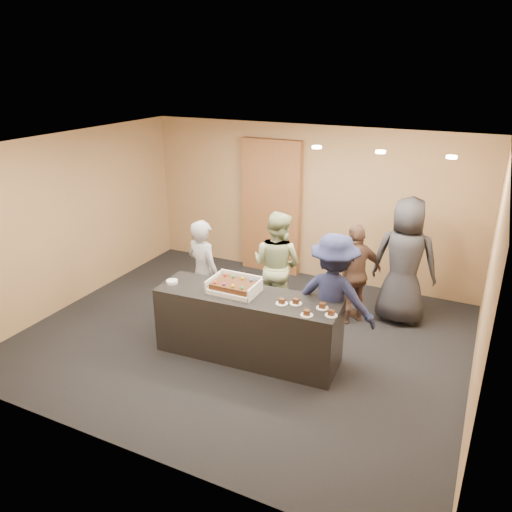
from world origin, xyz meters
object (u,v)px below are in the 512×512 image
(person_server_grey, at_px, (204,273))
(person_dark_suit, at_px, (405,261))
(plate_stack, at_px, (172,282))
(person_navy_man, at_px, (333,298))
(storage_cabinet, at_px, (271,207))
(sheet_cake, at_px, (234,285))
(serving_counter, at_px, (248,326))
(person_sage_man, at_px, (277,265))
(cake_box, at_px, (235,288))
(person_brown_extra, at_px, (355,274))

(person_server_grey, relative_size, person_dark_suit, 0.84)
(plate_stack, xyz_separation_m, person_navy_man, (2.07, 0.57, -0.06))
(plate_stack, bearing_deg, storage_cabinet, 87.20)
(plate_stack, bearing_deg, sheet_cake, 7.61)
(serving_counter, relative_size, person_dark_suit, 1.25)
(person_server_grey, bearing_deg, plate_stack, 98.88)
(sheet_cake, bearing_deg, person_dark_suit, 46.08)
(storage_cabinet, distance_m, person_sage_man, 1.84)
(cake_box, bearing_deg, serving_counter, -6.83)
(sheet_cake, distance_m, person_navy_man, 1.28)
(cake_box, relative_size, person_server_grey, 0.39)
(person_brown_extra, distance_m, person_dark_suit, 0.74)
(serving_counter, distance_m, person_sage_man, 1.28)
(plate_stack, relative_size, person_sage_man, 0.09)
(person_server_grey, bearing_deg, person_navy_man, -164.97)
(serving_counter, xyz_separation_m, cake_box, (-0.19, 0.02, 0.49))
(storage_cabinet, relative_size, person_navy_man, 1.41)
(storage_cabinet, height_order, sheet_cake, storage_cabinet)
(serving_counter, distance_m, person_dark_suit, 2.54)
(person_dark_suit, bearing_deg, person_navy_man, 63.41)
(cake_box, height_order, person_navy_man, person_navy_man)
(sheet_cake, relative_size, person_brown_extra, 0.35)
(plate_stack, xyz_separation_m, person_brown_extra, (2.06, 1.67, -0.16))
(storage_cabinet, bearing_deg, person_sage_man, -63.11)
(person_sage_man, distance_m, person_navy_man, 1.35)
(person_sage_man, height_order, person_brown_extra, person_sage_man)
(cake_box, bearing_deg, storage_cabinet, 104.78)
(cake_box, distance_m, person_navy_man, 1.26)
(person_navy_man, bearing_deg, cake_box, 21.56)
(sheet_cake, relative_size, person_sage_man, 0.32)
(plate_stack, height_order, person_brown_extra, person_brown_extra)
(serving_counter, xyz_separation_m, plate_stack, (-1.07, -0.12, 0.47))
(person_server_grey, distance_m, person_dark_suit, 2.94)
(plate_stack, distance_m, person_navy_man, 2.14)
(cake_box, xyz_separation_m, plate_stack, (-0.88, -0.14, -0.02))
(serving_counter, bearing_deg, plate_stack, -177.08)
(storage_cabinet, height_order, person_server_grey, storage_cabinet)
(sheet_cake, xyz_separation_m, person_dark_suit, (1.81, 1.88, -0.04))
(person_server_grey, relative_size, person_navy_man, 0.94)
(cake_box, bearing_deg, sheet_cake, -90.85)
(plate_stack, distance_m, person_brown_extra, 2.66)
(person_sage_man, bearing_deg, serving_counter, 103.74)
(serving_counter, height_order, person_sage_man, person_sage_man)
(cake_box, xyz_separation_m, person_navy_man, (1.19, 0.43, -0.08))
(serving_counter, xyz_separation_m, person_brown_extra, (0.99, 1.56, 0.31))
(serving_counter, xyz_separation_m, person_navy_man, (0.99, 0.45, 0.41))
(person_brown_extra, xyz_separation_m, person_dark_suit, (0.63, 0.33, 0.19))
(sheet_cake, xyz_separation_m, person_navy_man, (1.19, 0.45, -0.14))
(person_server_grey, bearing_deg, cake_box, 164.56)
(sheet_cake, height_order, person_server_grey, person_server_grey)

